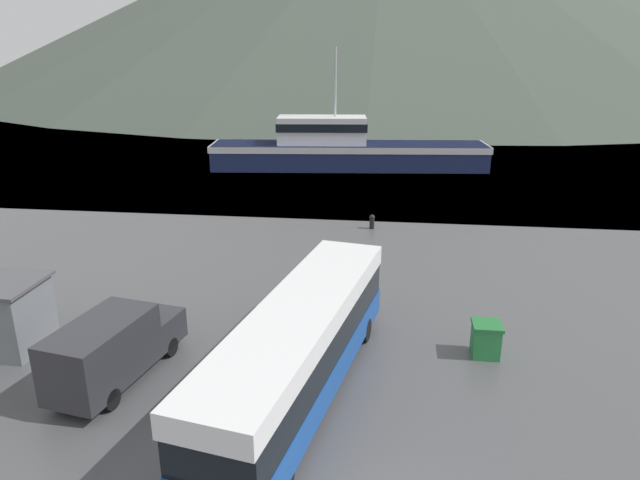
# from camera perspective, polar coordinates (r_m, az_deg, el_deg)

# --- Properties ---
(water_surface) EXTENTS (240.00, 240.00, 0.00)m
(water_surface) POSITION_cam_1_polar(r_m,az_deg,el_deg) (156.12, 7.29, 14.71)
(water_surface) COLOR #475B6B
(water_surface) RESTS_ON ground
(tour_bus) EXTENTS (4.80, 12.56, 3.28)m
(tour_bus) POSITION_cam_1_polar(r_m,az_deg,el_deg) (18.37, -1.97, -10.55)
(tour_bus) COLOR #194799
(tour_bus) RESTS_ON ground
(delivery_van) EXTENTS (2.96, 5.83, 2.40)m
(delivery_van) POSITION_cam_1_polar(r_m,az_deg,el_deg) (20.67, -19.98, -10.05)
(delivery_van) COLOR #2D2D33
(delivery_van) RESTS_ON ground
(fishing_boat) EXTENTS (25.75, 7.18, 10.78)m
(fishing_boat) POSITION_cam_1_polar(r_m,az_deg,el_deg) (53.64, 2.36, 9.08)
(fishing_boat) COLOR #19234C
(fishing_boat) RESTS_ON water_surface
(storage_bin) EXTENTS (1.06, 1.06, 1.30)m
(storage_bin) POSITION_cam_1_polar(r_m,az_deg,el_deg) (22.08, 16.25, -9.49)
(storage_bin) COLOR #287F3D
(storage_bin) RESTS_ON ground
(dock_kiosk) EXTENTS (3.16, 2.74, 2.69)m
(dock_kiosk) POSITION_cam_1_polar(r_m,az_deg,el_deg) (24.52, -29.31, -6.53)
(dock_kiosk) COLOR slate
(dock_kiosk) RESTS_ON ground
(mooring_bollard) EXTENTS (0.35, 0.35, 0.90)m
(mooring_bollard) POSITION_cam_1_polar(r_m,az_deg,el_deg) (35.75, 5.22, 1.91)
(mooring_bollard) COLOR black
(mooring_bollard) RESTS_ON ground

